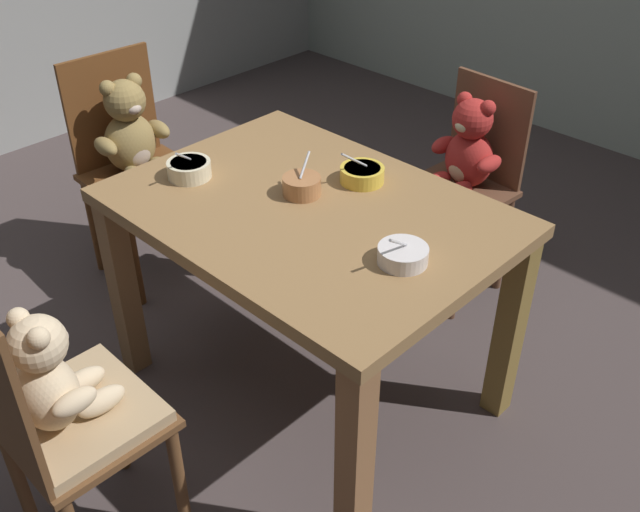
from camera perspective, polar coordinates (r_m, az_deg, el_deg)
ground_plane at (r=2.66m, az=-0.76°, el=-10.31°), size 5.20×5.20×0.04m
dining_table at (r=2.25m, az=-0.89°, el=1.29°), size 1.17×0.85×0.74m
teddy_chair_near_front at (r=1.93m, az=-19.80°, el=-10.71°), size 0.40×0.37×0.95m
teddy_chair_far_center at (r=2.89m, az=11.38°, el=7.14°), size 0.40×0.39×0.87m
teddy_chair_near_left at (r=3.03m, az=-14.50°, el=8.42°), size 0.41×0.44×0.92m
porridge_bowl_cream_near_left at (r=2.37m, az=-10.22°, el=6.74°), size 0.14×0.14×0.12m
porridge_bowl_yellow_far_center at (r=2.31m, az=3.32°, el=6.43°), size 0.14×0.15×0.12m
porridge_bowl_white_near_right at (r=1.94m, az=6.51°, el=0.11°), size 0.14×0.15×0.11m
porridge_bowl_terracotta_center at (r=2.24m, az=-1.44°, el=5.56°), size 0.12×0.12×0.12m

